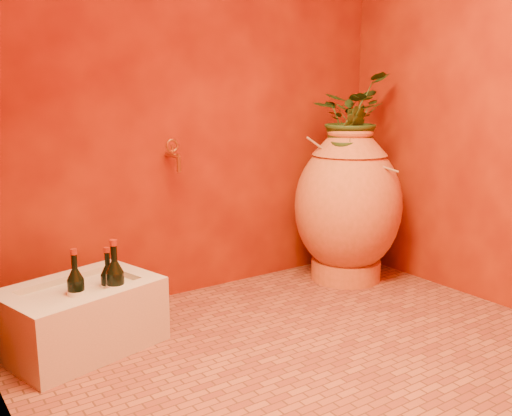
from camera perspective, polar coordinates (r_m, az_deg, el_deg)
floor at (r=2.73m, az=5.09°, el=-13.93°), size 2.50×2.50×0.00m
wall_back at (r=3.29m, az=-5.88°, el=12.94°), size 2.50×0.02×2.50m
wall_right at (r=3.40m, az=22.43°, el=12.09°), size 0.02×2.00×2.50m
amphora at (r=3.58m, az=9.17°, el=0.26°), size 0.88×0.88×0.95m
stone_basin at (r=2.80m, az=-17.07°, el=-10.46°), size 0.76×0.62×0.31m
wine_bottle_a at (r=2.70m, az=-17.52°, el=-8.16°), size 0.08×0.08×0.32m
wine_bottle_b at (r=2.77m, az=-14.50°, el=-7.65°), size 0.07×0.07×0.30m
wine_bottle_c at (r=2.70m, az=-13.86°, el=-7.71°), size 0.09×0.09×0.35m
wall_tap at (r=3.14m, az=-8.24°, el=5.38°), size 0.07×0.16×0.17m
plant_main at (r=3.55m, az=9.39°, el=8.97°), size 0.61×0.59×0.53m
plant_side at (r=3.44m, az=9.22°, el=6.99°), size 0.26×0.25×0.38m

